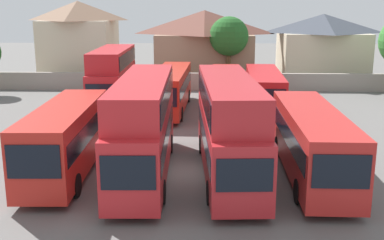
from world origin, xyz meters
TOP-DOWN VIEW (x-y plane):
  - ground at (0.00, 18.00)m, footprint 140.00×140.00m
  - depot_boundary_wall at (0.00, 24.78)m, footprint 56.00×0.50m
  - bus_1 at (-6.34, -0.30)m, footprint 2.88×10.26m
  - bus_2 at (-2.32, -0.27)m, footprint 2.81×12.08m
  - bus_3 at (1.94, -0.18)m, footprint 3.24×12.15m
  - bus_4 at (6.14, -0.32)m, footprint 2.75×11.31m
  - bus_5 at (-6.89, 14.90)m, footprint 2.84×10.15m
  - bus_6 at (-2.12, 15.03)m, footprint 2.81×11.88m
  - bus_7 at (2.60, 14.54)m, footprint 2.61×11.29m
  - bus_8 at (5.47, 14.90)m, footprint 3.02×11.02m
  - house_terrace_left at (-13.87, 31.10)m, footprint 8.17×7.86m
  - house_terrace_centre at (0.48, 31.27)m, footprint 11.38×7.68m
  - house_terrace_right at (13.92, 31.73)m, footprint 9.86×7.87m
  - tree_left_of_lot at (3.08, 27.28)m, footprint 4.13×4.13m

SIDE VIEW (x-z plane):
  - ground at x=0.00m, z-range 0.00..0.00m
  - depot_boundary_wall at x=0.00m, z-range 0.00..1.80m
  - bus_8 at x=5.47m, z-range 0.24..3.52m
  - bus_7 at x=2.60m, z-range 0.24..3.52m
  - bus_6 at x=-2.12m, z-range 0.24..3.63m
  - bus_4 at x=6.14m, z-range 0.24..3.66m
  - bus_1 at x=-6.34m, z-range 0.25..3.78m
  - bus_3 at x=1.94m, z-range 0.31..5.28m
  - bus_2 at x=-2.32m, z-range 0.32..5.29m
  - bus_5 at x=-6.89m, z-range 0.32..5.41m
  - house_terrace_right at x=13.92m, z-range 0.08..7.67m
  - house_terrace_centre at x=0.48m, z-range 0.09..8.09m
  - house_terrace_left at x=-13.87m, z-range 0.08..9.11m
  - tree_left_of_lot at x=3.08m, z-range 1.60..9.03m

